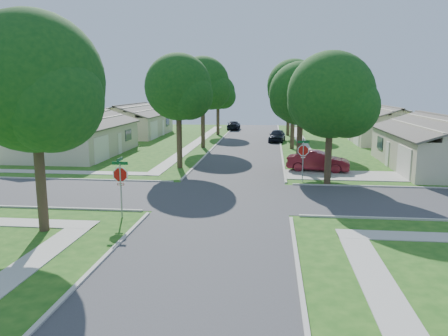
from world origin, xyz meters
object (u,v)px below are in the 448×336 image
object	(u,v)px
car_curb_east	(277,136)
house_nw_near	(77,138)
house_ne_near	(442,149)
stop_sign_sw	(120,177)
tree_e_far	(289,90)
tree_ne_corner	(332,99)
house_nw_far	(132,124)
tree_w_far	(218,94)
car_curb_west	(234,125)
tree_e_near	(302,97)
tree_sw_corner	(35,89)
tree_w_mid	(203,86)
car_driveway	(318,161)
tree_w_near	(179,90)
stop_sign_ne	(303,152)
tree_e_mid	(294,88)
house_ne_far	(385,128)

from	to	relation	value
car_curb_east	house_nw_near	bearing A→B (deg)	-140.78
house_ne_near	car_curb_east	xyz separation A→B (m)	(-12.79, 16.03, -0.79)
stop_sign_sw	tree_e_far	size ratio (longest dim) A/B	0.34
tree_ne_corner	house_nw_far	world-z (taller)	tree_ne_corner
tree_w_far	car_curb_west	bearing A→B (deg)	78.87
house_nw_far	car_curb_east	xyz separation A→B (m)	(19.19, -4.97, -0.79)
tree_e_near	tree_sw_corner	world-z (taller)	tree_sw_corner
house_nw_near	tree_ne_corner	bearing A→B (deg)	-25.77
tree_w_mid	car_curb_west	size ratio (longest dim) A/B	2.12
tree_ne_corner	tree_e_near	bearing A→B (deg)	108.53
tree_w_far	tree_ne_corner	world-z (taller)	tree_ne_corner
tree_w_mid	house_nw_far	bearing A→B (deg)	135.93
stop_sign_sw	tree_e_near	xyz separation A→B (m)	(9.45, 13.71, 3.61)
car_curb_east	car_driveway	bearing A→B (deg)	-73.73
tree_w_near	car_curb_west	distance (m)	32.86
tree_e_near	stop_sign_ne	bearing A→B (deg)	-90.68
house_nw_near	tree_w_far	bearing A→B (deg)	59.18
stop_sign_ne	tree_w_far	xyz separation A→B (m)	(-9.35, 29.31, 3.48)
tree_w_far	tree_sw_corner	world-z (taller)	tree_sw_corner
tree_sw_corner	stop_sign_ne	bearing A→B (deg)	43.94
tree_w_far	car_driveway	distance (m)	27.92
tree_ne_corner	house_ne_near	xyz separation A→B (m)	(9.63, 6.79, -4.08)
house_nw_near	car_curb_west	distance (m)	29.33
stop_sign_ne	car_curb_west	distance (m)	37.55
stop_sign_sw	tree_e_near	world-z (taller)	tree_e_near
tree_ne_corner	tree_e_mid	bearing A→B (deg)	95.45
tree_w_mid	car_driveway	bearing A→B (deg)	-48.77
tree_w_far	tree_e_mid	bearing A→B (deg)	-54.10
tree_w_far	tree_sw_corner	bearing A→B (deg)	-93.89
tree_e_far	tree_w_far	bearing A→B (deg)	-180.00
house_ne_near	car_driveway	size ratio (longest dim) A/B	2.90
tree_w_near	tree_e_far	bearing A→B (deg)	69.40
tree_sw_corner	tree_ne_corner	size ratio (longest dim) A/B	1.10
house_ne_far	car_curb_east	world-z (taller)	house_ne_far
tree_w_far	house_ne_near	distance (m)	31.17
tree_e_near	tree_sw_corner	size ratio (longest dim) A/B	0.87
tree_e_far	house_nw_near	world-z (taller)	tree_e_far
stop_sign_ne	tree_e_far	distance (m)	29.57
tree_w_far	tree_w_near	bearing A→B (deg)	-89.99
tree_w_far	car_curb_east	world-z (taller)	tree_w_far
tree_w_far	house_ne_far	size ratio (longest dim) A/B	0.59
house_nw_near	car_curb_west	world-z (taller)	house_nw_near
stop_sign_ne	tree_sw_corner	distance (m)	17.38
house_ne_far	car_curb_east	xyz separation A→B (m)	(-12.79, -1.97, -0.79)
house_ne_far	car_curb_east	bearing A→B (deg)	-171.23
tree_e_mid	car_curb_east	distance (m)	8.32
tree_sw_corner	house_ne_near	bearing A→B (deg)	37.52
house_ne_far	house_ne_near	bearing A→B (deg)	-90.00
tree_ne_corner	car_driveway	size ratio (longest dim) A/B	1.85
house_ne_near	tree_w_near	bearing A→B (deg)	-174.49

